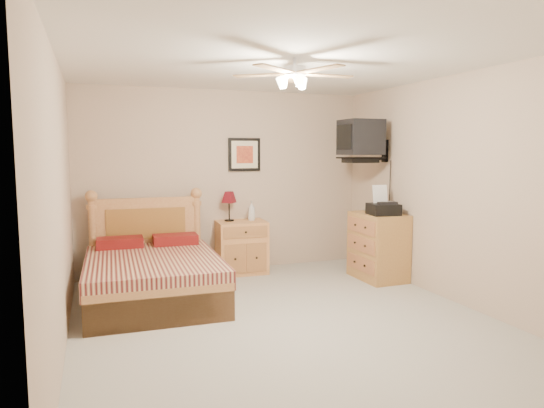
# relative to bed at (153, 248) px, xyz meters

# --- Properties ---
(floor) EXTENTS (4.50, 4.50, 0.00)m
(floor) POSITION_rel_bed_xyz_m (1.14, -1.12, -0.60)
(floor) COLOR #A19D91
(floor) RESTS_ON ground
(ceiling) EXTENTS (4.00, 4.50, 0.04)m
(ceiling) POSITION_rel_bed_xyz_m (1.14, -1.12, 1.90)
(ceiling) COLOR white
(ceiling) RESTS_ON ground
(wall_back) EXTENTS (4.00, 0.04, 2.50)m
(wall_back) POSITION_rel_bed_xyz_m (1.14, 1.13, 0.65)
(wall_back) COLOR tan
(wall_back) RESTS_ON ground
(wall_front) EXTENTS (4.00, 0.04, 2.50)m
(wall_front) POSITION_rel_bed_xyz_m (1.14, -3.37, 0.65)
(wall_front) COLOR tan
(wall_front) RESTS_ON ground
(wall_left) EXTENTS (0.04, 4.50, 2.50)m
(wall_left) POSITION_rel_bed_xyz_m (-0.86, -1.12, 0.65)
(wall_left) COLOR tan
(wall_left) RESTS_ON ground
(wall_right) EXTENTS (0.04, 4.50, 2.50)m
(wall_right) POSITION_rel_bed_xyz_m (3.14, -1.12, 0.65)
(wall_right) COLOR tan
(wall_right) RESTS_ON ground
(bed) EXTENTS (1.46, 1.89, 1.19)m
(bed) POSITION_rel_bed_xyz_m (0.00, 0.00, 0.00)
(bed) COLOR #B27142
(bed) RESTS_ON ground
(nightstand) EXTENTS (0.69, 0.53, 0.72)m
(nightstand) POSITION_rel_bed_xyz_m (1.29, 0.88, -0.24)
(nightstand) COLOR #C47D46
(nightstand) RESTS_ON ground
(table_lamp) EXTENTS (0.23, 0.23, 0.41)m
(table_lamp) POSITION_rel_bed_xyz_m (1.14, 0.97, 0.32)
(table_lamp) COLOR maroon
(table_lamp) RESTS_ON nightstand
(lotion_bottle) EXTENTS (0.11, 0.11, 0.27)m
(lotion_bottle) POSITION_rel_bed_xyz_m (1.45, 0.91, 0.25)
(lotion_bottle) COLOR silver
(lotion_bottle) RESTS_ON nightstand
(framed_picture) EXTENTS (0.46, 0.04, 0.46)m
(framed_picture) POSITION_rel_bed_xyz_m (1.41, 1.11, 1.02)
(framed_picture) COLOR black
(framed_picture) RESTS_ON wall_back
(dresser) EXTENTS (0.52, 0.74, 0.87)m
(dresser) POSITION_rel_bed_xyz_m (2.87, -0.06, -0.16)
(dresser) COLOR #9E6839
(dresser) RESTS_ON ground
(fax_machine) EXTENTS (0.40, 0.42, 0.37)m
(fax_machine) POSITION_rel_bed_xyz_m (2.84, -0.20, 0.46)
(fax_machine) COLOR black
(fax_machine) RESTS_ON dresser
(magazine_lower) EXTENTS (0.24, 0.28, 0.02)m
(magazine_lower) POSITION_rel_bed_xyz_m (2.85, 0.15, 0.28)
(magazine_lower) COLOR #A99D89
(magazine_lower) RESTS_ON dresser
(magazine_upper) EXTENTS (0.21, 0.26, 0.02)m
(magazine_upper) POSITION_rel_bed_xyz_m (2.87, 0.16, 0.30)
(magazine_upper) COLOR gray
(magazine_upper) RESTS_ON magazine_lower
(wall_tv) EXTENTS (0.56, 0.46, 0.58)m
(wall_tv) POSITION_rel_bed_xyz_m (2.89, 0.22, 1.21)
(wall_tv) COLOR black
(wall_tv) RESTS_ON wall_right
(ceiling_fan) EXTENTS (1.14, 1.14, 0.28)m
(ceiling_fan) POSITION_rel_bed_xyz_m (1.14, -1.32, 1.76)
(ceiling_fan) COLOR white
(ceiling_fan) RESTS_ON ceiling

